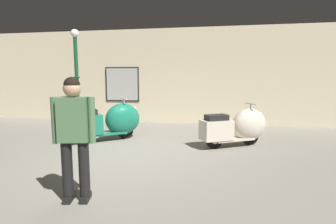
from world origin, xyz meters
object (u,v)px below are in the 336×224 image
lamppost (77,81)px  visitor_0 (74,131)px  scooter_0 (112,121)px  scooter_1 (239,127)px

lamppost → visitor_0: lamppost is taller
scooter_0 → scooter_1: 3.12m
lamppost → visitor_0: (2.40, -4.35, -0.55)m
scooter_0 → lamppost: lamppost is taller
scooter_1 → visitor_0: size_ratio=1.02×
scooter_1 → lamppost: bearing=136.6°
scooter_0 → visitor_0: bearing=-114.6°
scooter_0 → visitor_0: (0.87, -3.27, 0.45)m
scooter_1 → lamppost: (-4.65, 1.08, 1.03)m
scooter_0 → lamppost: 2.13m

